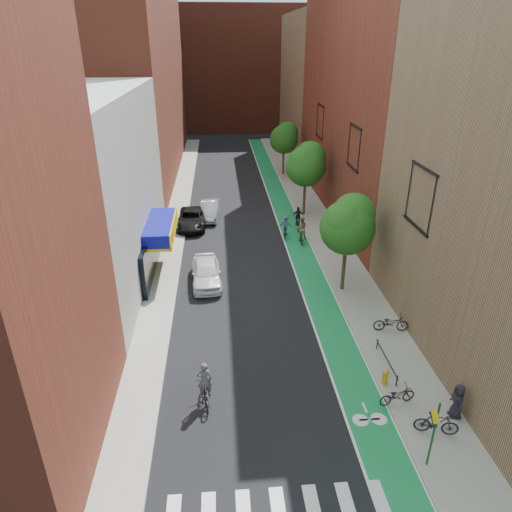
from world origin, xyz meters
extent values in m
plane|color=black|center=(0.00, 0.00, 0.00)|extent=(160.00, 160.00, 0.00)
cube|color=#168040|center=(4.00, 26.00, 0.01)|extent=(2.00, 68.00, 0.01)
cube|color=gray|center=(-6.00, 26.00, 0.07)|extent=(2.00, 68.00, 0.15)
cube|color=gray|center=(6.50, 26.00, 0.07)|extent=(3.00, 68.00, 0.15)
cube|color=silver|center=(-11.00, 14.00, 6.00)|extent=(8.00, 20.00, 12.00)
cube|color=maroon|center=(-11.00, 42.00, 11.00)|extent=(8.00, 36.00, 22.00)
cube|color=maroon|center=(12.00, 26.00, 11.00)|extent=(8.00, 28.00, 22.00)
cube|color=#8C6B4C|center=(12.00, 50.00, 9.00)|extent=(8.00, 20.00, 18.00)
cube|color=maroon|center=(0.00, 72.00, 10.00)|extent=(30.00, 14.00, 20.00)
cylinder|color=#332619|center=(5.60, 10.00, 1.65)|extent=(0.24, 0.24, 3.30)
sphere|color=#225216|center=(5.60, 10.00, 4.38)|extent=(3.36, 3.36, 3.36)
sphere|color=#225216|center=(6.00, 10.30, 5.10)|extent=(2.64, 2.64, 2.64)
sphere|color=#225216|center=(5.30, 9.70, 4.86)|extent=(2.40, 2.40, 2.40)
cylinder|color=#332619|center=(5.60, 24.00, 1.73)|extent=(0.24, 0.24, 3.47)
sphere|color=#225216|center=(5.60, 24.00, 4.60)|extent=(3.53, 3.53, 3.53)
sphere|color=#225216|center=(6.00, 24.30, 5.36)|extent=(2.77, 2.77, 2.77)
sphere|color=#225216|center=(5.30, 23.70, 5.10)|extent=(2.52, 2.52, 2.52)
cylinder|color=#332619|center=(5.60, 38.00, 1.59)|extent=(0.24, 0.24, 3.19)
sphere|color=#225216|center=(5.60, 38.00, 4.23)|extent=(3.25, 3.25, 3.25)
sphere|color=#225216|center=(6.00, 38.30, 4.93)|extent=(2.55, 2.55, 2.55)
sphere|color=#225216|center=(5.30, 37.70, 4.70)|extent=(2.32, 2.32, 2.32)
cylinder|color=#194C26|center=(5.40, -3.50, 1.65)|extent=(0.08, 0.08, 3.00)
cube|color=yellow|center=(5.32, -3.50, 2.55)|extent=(0.02, 0.71, 0.71)
imported|color=silver|center=(-3.10, 11.78, 0.80)|extent=(2.17, 4.79, 1.60)
imported|color=black|center=(-4.51, 22.09, 0.74)|extent=(2.72, 5.42, 1.47)
imported|color=#9C9FA5|center=(-3.00, 24.14, 0.76)|extent=(2.02, 4.75, 1.52)
imported|color=black|center=(-2.98, 0.55, 0.48)|extent=(0.86, 1.89, 0.96)
imported|color=#45464C|center=(-2.98, 0.65, 1.24)|extent=(0.70, 0.50, 1.78)
imported|color=black|center=(4.29, 17.75, 0.45)|extent=(0.52, 1.52, 0.90)
imported|color=#876E4F|center=(4.29, 17.85, 1.27)|extent=(0.94, 0.75, 1.83)
imported|color=black|center=(4.51, 20.64, 0.43)|extent=(0.75, 1.71, 0.87)
imported|color=black|center=(4.51, 20.74, 1.18)|extent=(1.01, 0.51, 1.65)
imported|color=black|center=(3.20, 19.02, 0.49)|extent=(0.84, 1.71, 0.99)
imported|color=#3D506E|center=(3.20, 19.12, 1.14)|extent=(1.12, 0.80, 1.57)
imported|color=black|center=(5.40, -0.28, 0.60)|extent=(1.80, 0.93, 0.90)
imported|color=black|center=(6.35, -2.06, 0.68)|extent=(1.83, 0.96, 1.06)
imported|color=black|center=(7.07, 5.18, 0.65)|extent=(1.98, 0.90, 1.00)
imported|color=black|center=(7.60, -1.21, 0.96)|extent=(0.59, 0.84, 1.63)
cylinder|color=orange|center=(5.30, 0.98, 0.45)|extent=(0.26, 0.26, 0.60)
sphere|color=orange|center=(5.30, 0.98, 0.83)|extent=(0.29, 0.29, 0.29)
camera|label=1|loc=(-2.03, -15.11, 14.62)|focal=32.00mm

